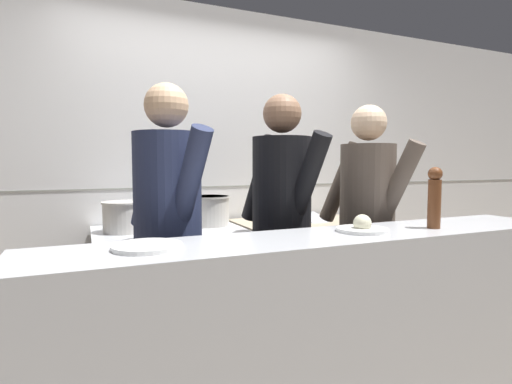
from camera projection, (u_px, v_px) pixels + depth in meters
name	position (u px, v px, depth m)	size (l,w,h in m)	color
wall_back_tiled	(221.00, 168.00, 3.32)	(8.00, 0.06, 2.60)	white
oven_range	(170.00, 291.00, 2.81)	(1.00, 0.71, 0.88)	#38383D
prep_counter	(300.00, 275.00, 3.23)	(1.02, 0.65, 0.88)	gray
pass_counter	(331.00, 340.00, 1.90)	(2.70, 0.45, 1.01)	#B7BABF
stock_pot	(124.00, 216.00, 2.65)	(0.29, 0.29, 0.20)	beige
sauce_pot	(167.00, 213.00, 2.73)	(0.32, 0.32, 0.22)	beige
braising_pot	(209.00, 210.00, 2.94)	(0.31, 0.31, 0.22)	beige
mixing_bowl_steel	(313.00, 216.00, 3.20)	(0.29, 0.29, 0.08)	#B7BABF
chefs_knife	(304.00, 222.00, 3.07)	(0.34, 0.05, 0.02)	#B7BABF
plated_dish_main	(147.00, 246.00, 1.56)	(0.27, 0.27, 0.02)	white
plated_dish_appetiser	(362.00, 227.00, 1.95)	(0.25, 0.25, 0.09)	white
pepper_mill	(435.00, 196.00, 2.04)	(0.07, 0.07, 0.32)	brown
chef_head_cook	(168.00, 231.00, 2.14)	(0.45, 0.76, 1.76)	black
chef_sous	(282.00, 223.00, 2.43)	(0.44, 0.76, 1.75)	black
chef_line	(367.00, 224.00, 2.58)	(0.44, 0.74, 1.71)	black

